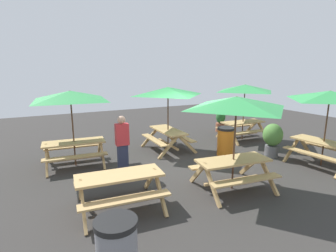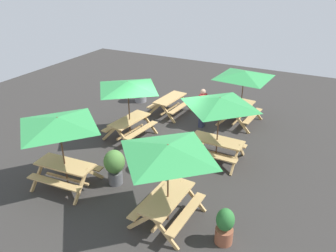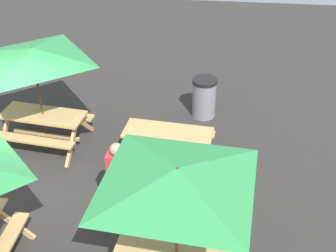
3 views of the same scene
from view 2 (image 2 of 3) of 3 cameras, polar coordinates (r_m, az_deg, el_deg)
name	(u,v)px [view 2 (image 2 of 3)]	position (r m, az deg, el deg)	size (l,w,h in m)	color
ground_plane	(166,148)	(12.19, -0.41, -3.82)	(24.00, 24.00, 0.00)	#33302D
picnic_table_0	(220,107)	(10.75, 8.96, 3.37)	(2.03, 2.03, 2.34)	tan
picnic_table_1	(168,156)	(7.90, -0.02, -5.22)	(2.10, 2.10, 2.34)	tan
picnic_table_2	(170,102)	(14.79, 0.38, 4.23)	(1.92, 1.67, 0.81)	tan
picnic_table_3	(244,78)	(13.73, 13.06, 8.11)	(2.82, 2.82, 2.34)	tan
picnic_table_4	(128,89)	(12.24, -7.00, 6.38)	(2.23, 2.23, 2.34)	tan
picnic_table_5	(59,127)	(9.76, -18.50, -0.19)	(2.15, 2.15, 2.34)	tan
trash_bin_gray	(140,92)	(16.24, -4.82, 5.92)	(0.59, 0.59, 0.98)	gray
trash_bin_orange	(160,157)	(10.70, -1.47, -5.41)	(0.59, 0.59, 0.98)	orange
potted_plant_0	(115,165)	(10.13, -9.29, -6.71)	(0.64, 0.64, 1.15)	#59595B
potted_plant_1	(225,226)	(8.29, 9.85, -16.80)	(0.44, 0.44, 1.00)	#935138
person_standing	(202,107)	(13.47, 6.00, 3.28)	(0.37, 0.24, 1.67)	#2D334C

